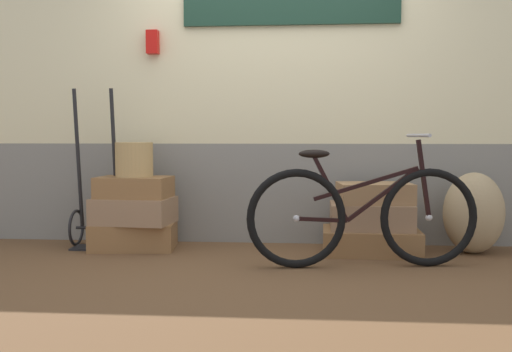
% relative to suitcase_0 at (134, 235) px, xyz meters
% --- Properties ---
extents(ground, '(9.67, 5.20, 0.06)m').
position_rel_suitcase_0_xyz_m(ground, '(1.10, -0.41, -0.14)').
color(ground, brown).
extents(station_building, '(7.67, 0.74, 2.65)m').
position_rel_suitcase_0_xyz_m(station_building, '(1.11, 0.43, 1.22)').
color(station_building, gray).
rests_on(station_building, ground).
extents(suitcase_0, '(0.71, 0.51, 0.22)m').
position_rel_suitcase_0_xyz_m(suitcase_0, '(0.00, 0.00, 0.00)').
color(suitcase_0, olive).
rests_on(suitcase_0, ground).
extents(suitcase_1, '(0.66, 0.48, 0.21)m').
position_rel_suitcase_0_xyz_m(suitcase_1, '(0.01, -0.04, 0.21)').
color(suitcase_1, '#937051').
rests_on(suitcase_1, suitcase_0).
extents(suitcase_2, '(0.60, 0.41, 0.17)m').
position_rel_suitcase_0_xyz_m(suitcase_2, '(0.02, -0.03, 0.41)').
color(suitcase_2, olive).
rests_on(suitcase_2, suitcase_1).
extents(suitcase_3, '(0.77, 0.51, 0.19)m').
position_rel_suitcase_0_xyz_m(suitcase_3, '(1.94, -0.04, -0.01)').
color(suitcase_3, olive).
rests_on(suitcase_3, ground).
extents(suitcase_4, '(0.65, 0.45, 0.20)m').
position_rel_suitcase_0_xyz_m(suitcase_4, '(1.94, -0.02, 0.19)').
color(suitcase_4, '#937051').
rests_on(suitcase_4, suitcase_3).
extents(suitcase_5, '(0.60, 0.44, 0.16)m').
position_rel_suitcase_0_xyz_m(suitcase_5, '(1.96, -0.02, 0.37)').
color(suitcase_5, '#9E754C').
rests_on(suitcase_5, suitcase_4).
extents(wicker_basket, '(0.31, 0.31, 0.28)m').
position_rel_suitcase_0_xyz_m(wicker_basket, '(0.02, -0.02, 0.63)').
color(wicker_basket, tan).
rests_on(wicker_basket, suitcase_2).
extents(luggage_trolley, '(0.40, 0.38, 1.32)m').
position_rel_suitcase_0_xyz_m(luggage_trolley, '(-0.34, 0.06, 0.19)').
color(luggage_trolley, black).
rests_on(luggage_trolley, ground).
extents(burlap_sack, '(0.47, 0.40, 0.65)m').
position_rel_suitcase_0_xyz_m(burlap_sack, '(2.75, 0.03, 0.21)').
color(burlap_sack, tan).
rests_on(burlap_sack, ground).
extents(bicycle, '(1.65, 0.46, 0.95)m').
position_rel_suitcase_0_xyz_m(bicycle, '(1.82, -0.53, 0.26)').
color(bicycle, black).
rests_on(bicycle, ground).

